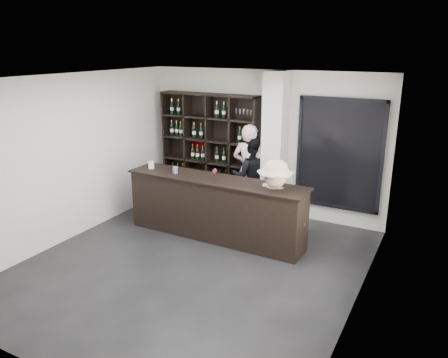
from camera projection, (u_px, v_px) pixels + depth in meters
The scene contains 12 objects.
floor at pixel (193, 265), 6.94m from camera, with size 5.00×5.50×0.01m, color black.
wine_shelf at pixel (210, 151), 9.27m from camera, with size 2.20×0.35×2.40m, color black, non-canonical shape.
structural_column at pixel (274, 147), 8.44m from camera, with size 0.40×0.40×2.90m, color silver.
glass_panel at pixel (339, 155), 8.10m from camera, with size 1.60×0.08×2.10m.
tasting_counter at pixel (215, 208), 7.80m from camera, with size 3.36×0.70×1.11m.
taster_pink at pixel (249, 170), 8.75m from camera, with size 0.69×0.45×1.88m, color #F3BBC4.
taster_black at pixel (251, 176), 8.77m from camera, with size 0.80×0.62×1.64m, color black.
customer at pixel (274, 207), 7.17m from camera, with size 1.03×0.59×1.59m, color tan.
wine_glass at pixel (215, 173), 7.57m from camera, with size 0.09×0.09×0.22m, color white, non-canonical shape.
spit_cup at pixel (175, 170), 7.95m from camera, with size 0.09×0.09×0.12m, color #A2B6CB.
napkin_stack at pixel (266, 185), 7.25m from camera, with size 0.12×0.12×0.02m, color white.
card_stand at pixel (151, 165), 8.23m from camera, with size 0.09×0.05×0.14m, color white.
Camera 1 is at (3.37, -5.27, 3.34)m, focal length 35.00 mm.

